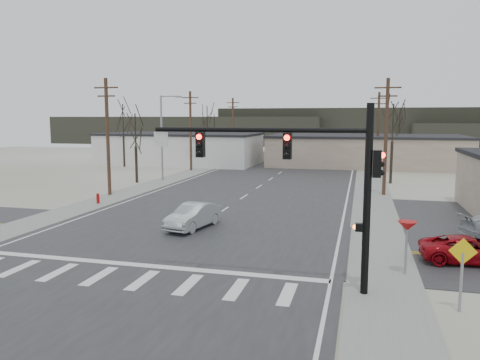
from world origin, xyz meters
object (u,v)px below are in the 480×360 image
object	(u,v)px
traffic_signal_mast	(316,171)
car_parked_red	(469,250)
fire_hydrant	(98,198)
car_far_b	(276,153)
car_far_a	(339,163)
sedan_crossing	(193,216)

from	to	relation	value
traffic_signal_mast	car_parked_red	bearing A→B (deg)	38.24
traffic_signal_mast	fire_hydrant	size ratio (longest dim) A/B	10.29
fire_hydrant	car_far_b	xyz separation A→B (m)	(5.18, 48.98, 0.19)
fire_hydrant	car_far_a	size ratio (longest dim) A/B	0.19
car_far_a	car_parked_red	size ratio (longest dim) A/B	1.07
traffic_signal_mast	sedan_crossing	world-z (taller)	traffic_signal_mast
fire_hydrant	car_parked_red	xyz separation A→B (m)	(24.70, -9.00, 0.19)
car_parked_red	traffic_signal_mast	bearing A→B (deg)	123.74
traffic_signal_mast	fire_hydrant	xyz separation A→B (m)	(-18.09, 14.20, -4.22)
traffic_signal_mast	car_far_a	distance (m)	46.08
fire_hydrant	traffic_signal_mast	bearing A→B (deg)	-38.13
car_far_b	sedan_crossing	bearing A→B (deg)	-77.20
traffic_signal_mast	car_far_b	world-z (taller)	traffic_signal_mast
traffic_signal_mast	car_far_a	world-z (taller)	traffic_signal_mast
sedan_crossing	car_far_a	world-z (taller)	sedan_crossing
car_far_b	traffic_signal_mast	bearing A→B (deg)	-70.69
car_far_a	traffic_signal_mast	bearing A→B (deg)	101.31
traffic_signal_mast	car_far_a	bearing A→B (deg)	91.49
fire_hydrant	car_parked_red	size ratio (longest dim) A/B	0.20
fire_hydrant	sedan_crossing	bearing A→B (deg)	-29.95
car_far_b	car_parked_red	size ratio (longest dim) A/B	0.81
sedan_crossing	car_far_a	xyz separation A→B (m)	(6.89, 37.46, -0.06)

